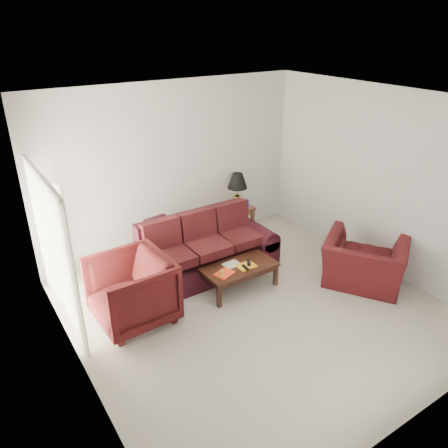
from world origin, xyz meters
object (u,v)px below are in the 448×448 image
at_px(armchair_left, 132,291).
at_px(armchair_right, 364,262).
at_px(floor_lamp, 60,237).
at_px(sofa, 205,248).
at_px(end_table, 236,221).
at_px(coffee_table, 239,277).

bearing_deg(armchair_left, armchair_right, 69.62).
relative_size(armchair_left, armchair_right, 0.87).
distance_m(armchair_left, armchair_right, 3.63).
bearing_deg(floor_lamp, armchair_left, -69.70).
xyz_separation_m(sofa, armchair_left, (-1.49, -0.50, -0.01)).
xyz_separation_m(floor_lamp, armchair_right, (3.98, -2.61, -0.46)).
relative_size(sofa, armchair_left, 2.26).
xyz_separation_m(end_table, coffee_table, (-1.02, -1.58, -0.11)).
height_order(sofa, armchair_left, sofa).
relative_size(end_table, armchair_left, 0.58).
xyz_separation_m(sofa, armchair_right, (1.95, -1.66, -0.09)).
bearing_deg(end_table, floor_lamp, 179.12).
xyz_separation_m(armchair_right, coffee_table, (-1.73, 0.98, -0.19)).
bearing_deg(end_table, sofa, -143.83).
height_order(armchair_left, armchair_right, armchair_left).
height_order(sofa, floor_lamp, floor_lamp).
relative_size(sofa, coffee_table, 2.05).
height_order(sofa, end_table, sofa).
bearing_deg(armchair_left, floor_lamp, -161.46).
relative_size(sofa, end_table, 3.87).
bearing_deg(sofa, armchair_left, -159.37).
distance_m(floor_lamp, armchair_right, 4.78).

